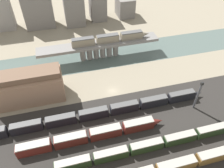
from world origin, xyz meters
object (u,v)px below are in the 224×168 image
Objects in this scene: train_yard_outer at (81,116)px; train_yard_far at (92,135)px; warehouse_building at (28,87)px; signal_tower at (198,95)px; train_on_bridge at (110,38)px; train_yard_mid at (167,141)px.

train_yard_far is at bearing -74.18° from train_yard_outer.
warehouse_building reaches higher than signal_tower.
warehouse_building is at bearing 160.85° from signal_tower.
warehouse_building reaches higher than train_on_bridge.
train_yard_outer is 3.65× the size of warehouse_building.
train_yard_far is 3.84× the size of signal_tower.
train_yard_outer is at bearing -42.31° from warehouse_building.
train_on_bridge is 2.94× the size of signal_tower.
train_on_bridge is at bearing 60.67° from train_yard_outer.
train_yard_far reaches higher than train_yard_mid.
train_yard_far is at bearing 159.98° from train_yard_mid.
train_yard_far is at bearing -51.11° from warehouse_building.
train_on_bridge is 43.96m from train_yard_outer.
warehouse_building is 65.58m from signal_tower.
signal_tower reaches higher than train_on_bridge.
train_yard_mid is at bearing -20.02° from train_yard_far.
signal_tower is at bearing 35.45° from train_yard_mid.
warehouse_building is (-20.55, 25.48, 4.47)m from train_yard_far.
signal_tower is (22.83, -42.81, -3.52)m from train_on_bridge.
signal_tower reaches higher than train_yard_mid.
train_yard_mid is at bearing -144.55° from signal_tower.
warehouse_building is (-39.12, -21.30, -3.75)m from train_on_bridge.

